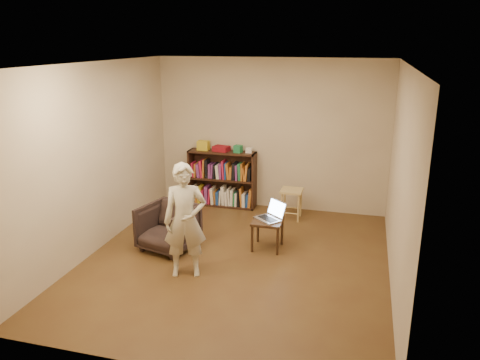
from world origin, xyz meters
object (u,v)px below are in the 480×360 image
(stool, at_px, (292,195))
(laptop, at_px, (271,215))
(bookshelf, at_px, (222,182))
(person, at_px, (185,221))
(armchair, at_px, (168,227))
(side_table, at_px, (268,225))

(stool, distance_m, laptop, 1.18)
(bookshelf, relative_size, stool, 2.37)
(person, bearing_deg, laptop, 32.67)
(armchair, bearing_deg, bookshelf, 99.11)
(side_table, distance_m, laptop, 0.15)
(armchair, height_order, side_table, armchair)
(stool, bearing_deg, side_table, -96.63)
(stool, relative_size, side_table, 1.19)
(bookshelf, relative_size, side_table, 2.82)
(bookshelf, distance_m, side_table, 1.96)
(bookshelf, bearing_deg, armchair, -95.89)
(bookshelf, bearing_deg, laptop, -51.65)
(bookshelf, relative_size, laptop, 2.47)
(bookshelf, xyz_separation_m, side_table, (1.15, -1.58, -0.09))
(laptop, height_order, person, person)
(bookshelf, height_order, laptop, bookshelf)
(stool, relative_size, person, 0.35)
(armchair, xyz_separation_m, person, (0.52, -0.64, 0.40))
(side_table, bearing_deg, armchair, -164.09)
(side_table, height_order, person, person)
(laptop, bearing_deg, side_table, -75.46)
(stool, xyz_separation_m, side_table, (-0.14, -1.24, -0.05))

